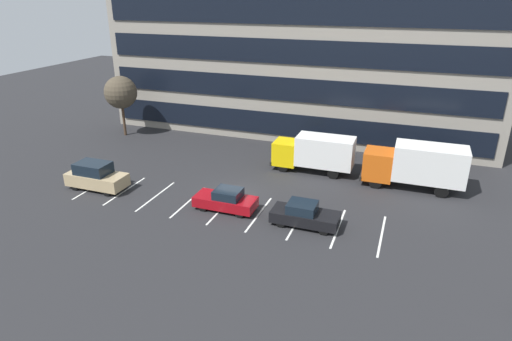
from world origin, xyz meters
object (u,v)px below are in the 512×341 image
sedan_black (304,215)px  suv_tan (96,176)px  sedan_maroon (226,200)px  bare_tree (121,93)px  box_truck_orange (416,164)px  box_truck_yellow (315,152)px

sedan_black → suv_tan: bearing=179.9°
sedan_maroon → bare_tree: (-17.35, 12.23, 3.90)m
box_truck_orange → suv_tan: (-23.53, -8.76, -0.99)m
box_truck_yellow → suv_tan: box_truck_yellow is taller
sedan_black → sedan_maroon: bearing=177.5°
box_truck_orange → sedan_black: size_ratio=1.72×
box_truck_yellow → box_truck_orange: box_truck_orange is taller
box_truck_orange → sedan_black: (-6.65, -8.79, -1.26)m
sedan_maroon → sedan_black: bearing=-2.5°
box_truck_orange → sedan_maroon: bearing=-145.6°
sedan_black → bare_tree: 26.60m
box_truck_orange → sedan_black: box_truck_orange is taller
box_truck_yellow → sedan_black: 9.56m
box_truck_yellow → box_truck_orange: (8.19, -0.59, 0.21)m
sedan_black → bare_tree: bare_tree is taller
sedan_maroon → bare_tree: 21.58m
sedan_black → bare_tree: (-23.16, 12.48, 3.89)m
box_truck_orange → sedan_maroon: 15.16m
box_truck_yellow → suv_tan: (-15.35, -9.35, -0.78)m
suv_tan → box_truck_orange: bearing=20.4°
box_truck_yellow → bare_tree: bare_tree is taller
box_truck_orange → bare_tree: size_ratio=1.22×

